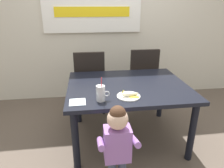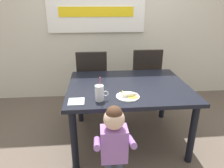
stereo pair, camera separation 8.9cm
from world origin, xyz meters
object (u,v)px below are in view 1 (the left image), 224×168
peeled_banana (131,94)px  paper_napkin (77,102)px  toddler_standing (117,140)px  snack_plate (129,96)px  milk_cup (101,94)px  dining_chair_left (90,79)px  dining_table (127,92)px  dining_chair_right (142,75)px

peeled_banana → paper_napkin: size_ratio=1.15×
toddler_standing → snack_plate: bearing=67.3°
milk_cup → snack_plate: bearing=9.8°
dining_chair_left → snack_plate: size_ratio=4.17×
peeled_banana → paper_napkin: peeled_banana is taller
dining_table → peeled_banana: peeled_banana is taller
dining_chair_right → snack_plate: (-0.45, -1.11, 0.18)m
dining_chair_right → snack_plate: size_ratio=4.17×
dining_table → peeled_banana: size_ratio=7.75×
peeled_banana → snack_plate: bearing=138.3°
dining_chair_left → milk_cup: (0.08, -1.09, 0.24)m
dining_chair_left → milk_cup: 1.12m
dining_chair_right → toddler_standing: size_ratio=1.15×
dining_table → dining_chair_right: (0.39, 0.79, -0.08)m
dining_table → paper_napkin: (-0.55, -0.37, 0.09)m
dining_chair_left → toddler_standing: dining_chair_left is taller
milk_cup → snack_plate: (0.28, 0.05, -0.06)m
snack_plate → dining_table: bearing=79.9°
dining_chair_left → paper_napkin: bearing=82.8°
snack_plate → toddler_standing: bearing=-112.7°
milk_cup → snack_plate: size_ratio=1.08×
dining_table → dining_chair_left: size_ratio=1.40×
toddler_standing → milk_cup: size_ratio=3.37×
dining_chair_right → peeled_banana: (-0.43, -1.13, 0.20)m
toddler_standing → milk_cup: (-0.10, 0.37, 0.25)m
paper_napkin → dining_chair_right: bearing=51.1°
dining_table → snack_plate: bearing=-100.1°
dining_table → snack_plate: snack_plate is taller
dining_chair_right → snack_plate: dining_chair_right is taller
dining_chair_right → paper_napkin: 1.51m
dining_chair_left → snack_plate: dining_chair_left is taller
dining_table → milk_cup: (-0.33, -0.37, 0.15)m
dining_chair_left → snack_plate: 1.12m
milk_cup → dining_chair_right: bearing=58.0°
dining_chair_left → dining_chair_right: same height
dining_chair_left → peeled_banana: (0.37, -1.06, 0.20)m
toddler_standing → dining_chair_left: bearing=97.1°
peeled_banana → dining_chair_right: bearing=69.0°
dining_chair_right → milk_cup: (-0.72, -1.16, 0.24)m
dining_chair_left → dining_chair_right: 0.81m
dining_chair_left → paper_napkin: 1.12m
dining_chair_right → milk_cup: bearing=58.0°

